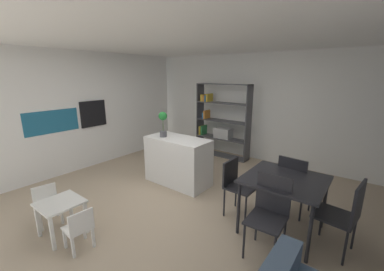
# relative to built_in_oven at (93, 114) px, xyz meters

# --- Properties ---
(ground_plane) EXTENTS (8.87, 8.87, 0.00)m
(ground_plane) POSITION_rel_built_in_oven_xyz_m (2.54, -0.22, -1.24)
(ground_plane) COLOR tan
(ceiling_slab) EXTENTS (6.46, 6.05, 0.06)m
(ceiling_slab) POSITION_rel_built_in_oven_xyz_m (2.54, -0.22, 1.42)
(ceiling_slab) COLOR white
(ceiling_slab) RESTS_ON ground_plane
(back_partition) EXTENTS (6.46, 0.06, 2.63)m
(back_partition) POSITION_rel_built_in_oven_xyz_m (2.54, 2.77, 0.07)
(back_partition) COLOR white
(back_partition) RESTS_ON ground_plane
(tall_cabinet_run_left) EXTENTS (0.61, 5.46, 2.63)m
(tall_cabinet_run_left) POSITION_rel_built_in_oven_xyz_m (-0.33, -0.22, 0.07)
(tall_cabinet_run_left) COLOR white
(tall_cabinet_run_left) RESTS_ON ground_plane
(cabinet_niche_splashback) EXTENTS (0.01, 1.06, 0.47)m
(cabinet_niche_splashback) POSITION_rel_built_in_oven_xyz_m (-0.02, -0.90, -0.06)
(cabinet_niche_splashback) COLOR #1E6084
(cabinet_niche_splashback) RESTS_ON ground_plane
(built_in_oven) EXTENTS (0.06, 0.61, 0.59)m
(built_in_oven) POSITION_rel_built_in_oven_xyz_m (0.00, 0.00, 0.00)
(built_in_oven) COLOR black
(built_in_oven) RESTS_ON ground_plane
(kitchen_island) EXTENTS (1.28, 0.62, 0.93)m
(kitchen_island) POSITION_rel_built_in_oven_xyz_m (2.22, 0.42, -0.78)
(kitchen_island) COLOR white
(kitchen_island) RESTS_ON ground_plane
(potted_plant_on_island) EXTENTS (0.17, 0.17, 0.50)m
(potted_plant_on_island) POSITION_rel_built_in_oven_xyz_m (1.92, 0.33, -0.02)
(potted_plant_on_island) COLOR #4C4C51
(potted_plant_on_island) RESTS_ON kitchen_island
(open_bookshelf) EXTENTS (1.47, 0.33, 1.90)m
(open_bookshelf) POSITION_rel_built_in_oven_xyz_m (1.95, 2.41, -0.39)
(open_bookshelf) COLOR #4C4C51
(open_bookshelf) RESTS_ON ground_plane
(child_table) EXTENTS (0.51, 0.52, 0.49)m
(child_table) POSITION_rel_built_in_oven_xyz_m (2.06, -1.78, -0.84)
(child_table) COLOR silver
(child_table) RESTS_ON ground_plane
(child_chair_left) EXTENTS (0.37, 0.37, 0.55)m
(child_chair_left) POSITION_rel_built_in_oven_xyz_m (1.59, -1.77, -0.92)
(child_chair_left) COLOR white
(child_chair_left) RESTS_ON ground_plane
(child_chair_right) EXTENTS (0.32, 0.32, 0.56)m
(child_chair_right) POSITION_rel_built_in_oven_xyz_m (2.54, -1.79, -0.94)
(child_chair_right) COLOR white
(child_chair_right) RESTS_ON ground_plane
(dining_table) EXTENTS (1.01, 0.97, 0.79)m
(dining_table) POSITION_rel_built_in_oven_xyz_m (4.37, 0.13, -0.54)
(dining_table) COLOR #232328
(dining_table) RESTS_ON ground_plane
(dining_chair_island_side) EXTENTS (0.43, 0.43, 0.86)m
(dining_chair_island_side) POSITION_rel_built_in_oven_xyz_m (3.66, 0.13, -0.72)
(dining_chair_island_side) COLOR #232328
(dining_chair_island_side) RESTS_ON ground_plane
(dining_chair_far) EXTENTS (0.46, 0.49, 0.95)m
(dining_chair_far) POSITION_rel_built_in_oven_xyz_m (4.36, 0.63, -0.69)
(dining_chair_far) COLOR #232328
(dining_chair_far) RESTS_ON ground_plane
(dining_chair_near) EXTENTS (0.43, 0.47, 0.97)m
(dining_chair_near) POSITION_rel_built_in_oven_xyz_m (4.36, -0.37, -0.68)
(dining_chair_near) COLOR #232328
(dining_chair_near) RESTS_ON ground_plane
(dining_chair_window_side) EXTENTS (0.49, 0.50, 0.95)m
(dining_chair_window_side) POSITION_rel_built_in_oven_xyz_m (5.09, 0.11, -0.68)
(dining_chair_window_side) COLOR #232328
(dining_chair_window_side) RESTS_ON ground_plane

